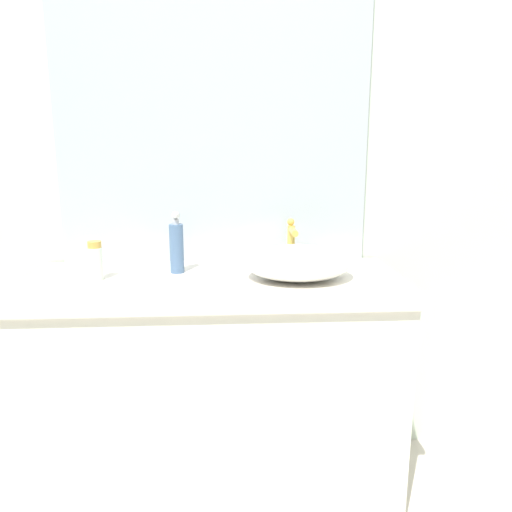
# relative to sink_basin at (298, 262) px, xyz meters

# --- Properties ---
(bathroom_wall_rear) EXTENTS (6.00, 0.06, 2.60)m
(bathroom_wall_rear) POSITION_rel_sink_basin_xyz_m (-0.18, 0.34, 0.39)
(bathroom_wall_rear) COLOR silver
(bathroom_wall_rear) RESTS_ON ground
(vanity_counter) EXTENTS (1.31, 0.55, 0.85)m
(vanity_counter) POSITION_rel_sink_basin_xyz_m (-0.29, 0.03, -0.48)
(vanity_counter) COLOR white
(vanity_counter) RESTS_ON ground
(wall_mirror_panel) EXTENTS (1.19, 0.01, 1.23)m
(wall_mirror_panel) POSITION_rel_sink_basin_xyz_m (-0.29, 0.30, 0.56)
(wall_mirror_panel) COLOR #B2BCC6
(wall_mirror_panel) RESTS_ON vanity_counter
(sink_basin) EXTENTS (0.37, 0.30, 0.11)m
(sink_basin) POSITION_rel_sink_basin_xyz_m (0.00, 0.00, 0.00)
(sink_basin) COLOR white
(sink_basin) RESTS_ON vanity_counter
(faucet) EXTENTS (0.03, 0.14, 0.18)m
(faucet) POSITION_rel_sink_basin_xyz_m (-0.00, 0.17, 0.05)
(faucet) COLOR gold
(faucet) RESTS_ON vanity_counter
(soap_dispenser) EXTENTS (0.05, 0.05, 0.22)m
(soap_dispenser) POSITION_rel_sink_basin_xyz_m (-0.42, 0.11, 0.04)
(soap_dispenser) COLOR #4E6D98
(soap_dispenser) RESTS_ON vanity_counter
(lotion_bottle) EXTENTS (0.05, 0.05, 0.13)m
(lotion_bottle) POSITION_rel_sink_basin_xyz_m (-0.69, 0.03, 0.01)
(lotion_bottle) COLOR white
(lotion_bottle) RESTS_ON vanity_counter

